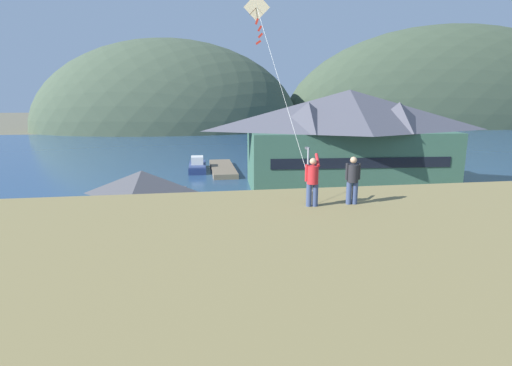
% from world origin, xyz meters
% --- Properties ---
extents(ground_plane, '(600.00, 600.00, 0.00)m').
position_xyz_m(ground_plane, '(0.00, 0.00, 0.00)').
color(ground_plane, '#66604C').
extents(parking_lot_pad, '(40.00, 20.00, 0.10)m').
position_xyz_m(parking_lot_pad, '(0.00, 5.00, 0.05)').
color(parking_lot_pad, slate).
rests_on(parking_lot_pad, ground).
extents(bay_water, '(360.00, 84.00, 0.03)m').
position_xyz_m(bay_water, '(0.00, 60.00, 0.01)').
color(bay_water, navy).
rests_on(bay_water, ground).
extents(far_hill_west_ridge, '(87.77, 53.04, 58.60)m').
position_xyz_m(far_hill_west_ridge, '(-12.25, 116.45, 0.00)').
color(far_hill_west_ridge, '#42513D').
rests_on(far_hill_west_ridge, ground).
extents(far_hill_east_peak, '(138.69, 50.15, 74.90)m').
position_xyz_m(far_hill_east_peak, '(96.98, 121.70, 0.00)').
color(far_hill_east_peak, '#3D4C38').
rests_on(far_hill_east_peak, ground).
extents(harbor_lodge, '(24.68, 12.82, 11.18)m').
position_xyz_m(harbor_lodge, '(12.96, 21.75, 5.96)').
color(harbor_lodge, '#38604C').
rests_on(harbor_lodge, ground).
extents(storage_shed_near_lot, '(7.01, 6.24, 4.93)m').
position_xyz_m(storage_shed_near_lot, '(-8.58, 8.22, 2.56)').
color(storage_shed_near_lot, '#474C56').
rests_on(storage_shed_near_lot, ground).
extents(wharf_dock, '(3.20, 13.16, 0.70)m').
position_xyz_m(wharf_dock, '(-0.66, 34.53, 0.35)').
color(wharf_dock, '#70604C').
rests_on(wharf_dock, ground).
extents(moored_boat_wharfside, '(2.56, 7.55, 2.16)m').
position_xyz_m(moored_boat_wharfside, '(-4.21, 35.24, 0.72)').
color(moored_boat_wharfside, navy).
rests_on(moored_boat_wharfside, ground).
extents(parked_car_lone_by_shed, '(4.34, 2.34, 1.82)m').
position_xyz_m(parked_car_lone_by_shed, '(-10.48, 0.90, 1.06)').
color(parked_car_lone_by_shed, navy).
rests_on(parked_car_lone_by_shed, parking_lot_pad).
extents(parked_car_front_row_red, '(4.28, 2.21, 1.82)m').
position_xyz_m(parked_car_front_row_red, '(5.12, 6.66, 1.06)').
color(parked_car_front_row_red, black).
rests_on(parked_car_front_row_red, parking_lot_pad).
extents(parked_car_mid_row_near, '(4.28, 2.22, 1.82)m').
position_xyz_m(parked_car_mid_row_near, '(-3.52, 0.18, 1.06)').
color(parked_car_mid_row_near, red).
rests_on(parked_car_mid_row_near, parking_lot_pad).
extents(parked_car_mid_row_center, '(4.24, 2.12, 1.82)m').
position_xyz_m(parked_car_mid_row_center, '(-15.62, 5.46, 1.06)').
color(parked_car_mid_row_center, '#9EA3A8').
rests_on(parked_car_mid_row_center, parking_lot_pad).
extents(parking_light_pole, '(0.24, 0.78, 6.03)m').
position_xyz_m(parking_light_pole, '(4.95, 10.56, 3.64)').
color(parking_light_pole, '#ADADB2').
rests_on(parking_light_pole, parking_lot_pad).
extents(person_kite_flyer, '(0.57, 0.64, 1.86)m').
position_xyz_m(person_kite_flyer, '(-0.55, -8.77, 7.38)').
color(person_kite_flyer, '#384770').
rests_on(person_kite_flyer, grassy_hill_foreground).
extents(person_companion, '(0.55, 0.40, 1.74)m').
position_xyz_m(person_companion, '(0.97, -8.70, 7.37)').
color(person_companion, '#384770').
rests_on(person_companion, grassy_hill_foreground).
extents(flying_kite, '(1.79, 6.83, 8.68)m').
position_xyz_m(flying_kite, '(-1.39, -2.18, 14.04)').
color(flying_kite, beige).
rests_on(flying_kite, grassy_hill_foreground).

